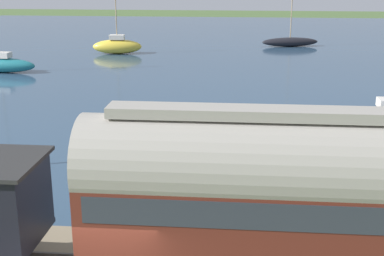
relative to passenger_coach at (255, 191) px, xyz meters
The scene contains 7 objects.
harbor_water 43.24m from the passenger_coach, ahead, with size 80.00×80.00×0.01m.
passenger_coach is the anchor object (origin of this frame).
sailboat_teal 35.58m from the passenger_coach, 33.65° to the left, with size 1.95×6.03×7.77m.
sailboat_yellow 42.06m from the passenger_coach, 17.29° to the left, with size 2.15×4.92×6.61m.
sailboat_black 47.20m from the passenger_coach, ahead, with size 2.57×6.28×8.62m.
rowboat_mid_harbor 11.69m from the passenger_coach, ahead, with size 1.69×2.68×0.48m.
rowboat_far_out 9.38m from the passenger_coach, 32.50° to the left, with size 1.99×2.32×0.48m.
Camera 1 is at (-10.23, -2.96, 8.03)m, focal length 50.00 mm.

